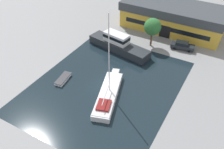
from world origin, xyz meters
The scene contains 8 objects.
ground_plane centered at (0.00, 0.00, 0.00)m, with size 440.00×440.00×0.00m, color gray.
water_canal centered at (0.00, 0.00, 0.00)m, with size 22.44×27.68×0.01m, color black.
warehouse_building centered at (2.77, 25.25, 2.95)m, with size 22.94×9.97×5.83m.
quay_tree_near_building centered at (1.49, 15.85, 4.27)m, with size 3.46×3.46×6.03m.
parked_car centered at (7.63, 17.65, 0.82)m, with size 4.90×2.33×1.63m.
sailboat_moored centered at (1.73, -2.15, 0.62)m, with size 5.83×11.96×14.00m.
motor_cruiser centered at (-3.52, 10.84, 1.32)m, with size 13.85×5.51×3.64m.
small_dinghy centered at (-7.18, -2.33, 0.28)m, with size 1.90×3.86×0.54m.
Camera 1 is at (16.60, -27.27, 27.21)m, focal length 40.00 mm.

